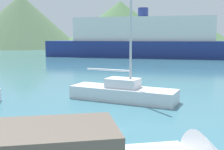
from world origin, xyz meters
TOP-DOWN VIEW (x-y plane):
  - sailboat_middle at (0.06, 12.75)m, footprint 5.80×3.96m
  - ferry_distant at (5.36, 45.98)m, footprint 33.34×14.95m
  - hill_central at (-27.32, 88.05)m, footprint 36.38×36.38m
  - hill_east at (3.62, 88.68)m, footprint 39.75×39.75m
  - hill_far_east at (29.00, 93.48)m, footprint 30.60×30.60m

SIDE VIEW (x-z plane):
  - sailboat_middle at x=0.06m, z-range -3.26..4.22m
  - ferry_distant at x=5.36m, z-range -1.21..7.00m
  - hill_far_east at x=29.00m, z-range 0.00..9.13m
  - hill_east at x=3.62m, z-range 0.00..14.62m
  - hill_central at x=-27.32m, z-range 0.00..16.51m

